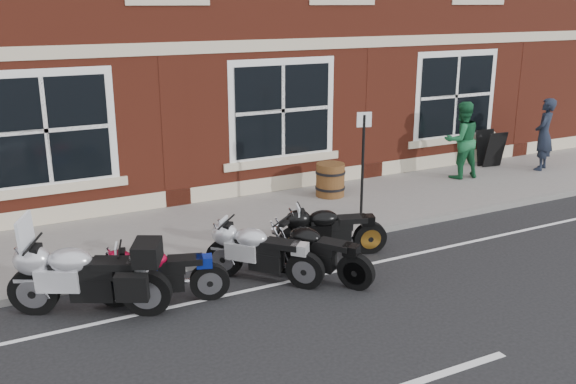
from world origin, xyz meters
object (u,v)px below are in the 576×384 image
Objects in this scene: pedestrian_left at (544,134)px; pedestrian_right at (461,140)px; moto_sport_red at (160,271)px; barrel_planter at (330,180)px; parking_sign at (363,156)px; moto_touring_silver at (84,274)px; a_board_sign at (490,148)px; moto_sport_black at (330,229)px; moto_naked_black at (316,250)px; moto_sport_silver at (262,251)px.

pedestrian_right is (-2.42, 0.37, 0.02)m from pedestrian_left.
moto_sport_red is 1.01× the size of pedestrian_left.
pedestrian_left is 2.45m from pedestrian_right.
parking_sign is at bearing -94.95° from barrel_planter.
moto_touring_silver is 11.56m from a_board_sign.
moto_sport_red is 3.19m from moto_sport_black.
moto_touring_silver is 12.24m from pedestrian_left.
pedestrian_left is at bearing -4.70° from barrel_planter.
moto_sport_black is at bearing -13.16° from pedestrian_left.
parking_sign is (-6.19, -0.94, 0.29)m from pedestrian_left.
a_board_sign is 0.45× the size of parking_sign.
moto_naked_black reaches higher than barrel_planter.
moto_touring_silver reaches higher than moto_naked_black.
moto_naked_black is 1.81× the size of a_board_sign.
pedestrian_left is (9.25, 2.70, 0.53)m from moto_sport_silver.
parking_sign reaches higher than barrel_planter.
pedestrian_right reaches higher than pedestrian_left.
moto_naked_black is 0.81× the size of parking_sign.
pedestrian_right reaches higher than moto_touring_silver.
moto_sport_silver is at bearing 31.94° from pedestrian_right.
pedestrian_left is at bearing 25.92° from parking_sign.
pedestrian_left is (8.47, 3.04, 0.54)m from moto_naked_black.
moto_touring_silver is 1.14× the size of pedestrian_left.
parking_sign is (-3.76, -1.30, 0.28)m from pedestrian_right.
barrel_planter is (5.89, 3.07, -0.13)m from moto_touring_silver.
moto_naked_black is 0.91× the size of pedestrian_right.
pedestrian_right is 1.99× the size of a_board_sign.
pedestrian_right reaches higher than barrel_planter.
moto_sport_silver is at bearing -132.71° from parking_sign.
parking_sign is at bearing 26.82° from pedestrian_right.
moto_touring_silver is at bearing 111.25° from moto_sport_black.
moto_sport_black is 1.56m from moto_sport_silver.
pedestrian_right reaches higher than moto_sport_black.
moto_sport_red is at bearing 115.01° from moto_sport_black.
moto_touring_silver is 1.33× the size of moto_sport_silver.
pedestrian_right is (9.53, 2.94, 0.44)m from moto_touring_silver.
pedestrian_right is (6.05, 3.41, 0.56)m from moto_naked_black.
pedestrian_right is 2.54× the size of barrel_planter.
a_board_sign is at bearing 4.25° from barrel_planter.
barrel_planter is at bearing 23.30° from moto_naked_black.
a_board_sign is at bearing -5.01° from moto_naked_black.
moto_sport_black is at bearing -121.68° from parking_sign.
moto_sport_red is at bearing -146.46° from barrel_planter.
a_board_sign is (6.82, 3.17, 0.09)m from moto_sport_black.
barrel_planter is (4.84, 3.21, -0.01)m from moto_sport_red.
moto_sport_black is 1.05m from moto_naked_black.
moto_sport_black is (4.21, 0.28, -0.12)m from moto_touring_silver.
moto_sport_silver is 0.75× the size of parking_sign.
moto_touring_silver is 1.12× the size of pedestrian_right.
moto_sport_silver is 0.85m from moto_naked_black.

